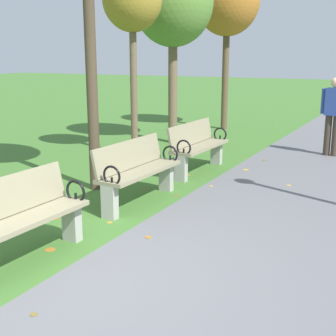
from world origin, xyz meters
name	(u,v)px	position (x,y,z in m)	size (l,w,h in m)	color
ground_plane	(63,271)	(0.00, 0.00, 0.00)	(80.00, 80.00, 0.00)	#42722D
park_bench_1	(17,219)	(-0.50, -0.06, 0.49)	(0.51, 1.61, 0.90)	gray
park_bench_2	(137,170)	(-0.50, 2.23, 0.49)	(0.52, 1.61, 0.90)	gray
park_bench_3	(198,146)	(-0.50, 4.31, 0.49)	(0.51, 1.61, 0.90)	gray
tree_3	(132,1)	(-2.22, 4.90, 3.11)	(1.18, 1.18, 3.82)	brown
tree_4	(173,3)	(-2.26, 6.71, 3.25)	(1.87, 1.87, 4.31)	brown
tree_5	(227,1)	(-1.93, 9.31, 3.53)	(1.78, 1.78, 4.54)	brown
pedestrian_walking	(333,112)	(1.43, 6.84, 0.93)	(0.53, 0.24, 1.62)	#3D3328
scattered_leaves	(179,202)	(0.03, 2.50, 0.01)	(3.87, 9.35, 0.02)	gold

